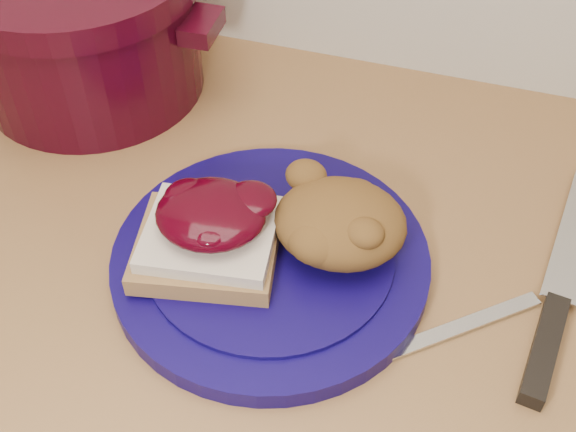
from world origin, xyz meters
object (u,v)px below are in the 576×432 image
(plate, at_px, (271,260))
(dutch_oven, at_px, (84,27))
(pepper_grinder, at_px, (3,16))
(chef_knife, at_px, (554,314))
(butter_knife, at_px, (450,330))

(plate, bearing_deg, dutch_oven, 144.43)
(pepper_grinder, bearing_deg, chef_knife, -17.09)
(plate, bearing_deg, pepper_grinder, 151.57)
(chef_knife, bearing_deg, plate, 101.88)
(plate, xyz_separation_m, chef_knife, (0.25, 0.02, -0.00))
(plate, relative_size, butter_knife, 1.64)
(dutch_oven, height_order, pepper_grinder, dutch_oven)
(plate, distance_m, dutch_oven, 0.35)
(chef_knife, xyz_separation_m, pepper_grinder, (-0.64, 0.20, 0.05))
(butter_knife, relative_size, dutch_oven, 0.55)
(dutch_oven, distance_m, pepper_grinder, 0.12)
(plate, distance_m, pepper_grinder, 0.45)
(butter_knife, xyz_separation_m, pepper_grinder, (-0.56, 0.24, 0.06))
(plate, relative_size, pepper_grinder, 2.34)
(butter_knife, bearing_deg, pepper_grinder, 116.85)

